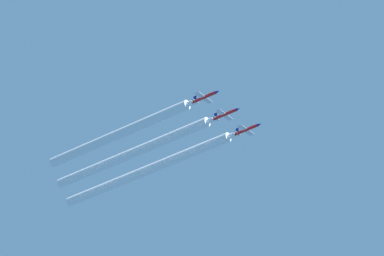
{
  "coord_description": "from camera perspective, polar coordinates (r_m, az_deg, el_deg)",
  "views": [
    {
      "loc": [
        311.1,
        224.05,
        2.91
      ],
      "look_at": [
        0.07,
        -14.57,
        258.78
      ],
      "focal_mm": 125.4,
      "sensor_mm": 36.0,
      "label": 1
    }
  ],
  "objects": [
    {
      "name": "jet_center",
      "position": [
        452.36,
        0.57,
        1.34
      ],
      "size": [
        7.81,
        11.37,
        2.73
      ],
      "color": "red"
    },
    {
      "name": "jet_inner_left",
      "position": [
        460.52,
        1.46,
        0.6
      ],
      "size": [
        7.81,
        11.37,
        2.73
      ],
      "color": "red"
    },
    {
      "name": "smoke_trail_far_left",
      "position": [
        492.1,
        -1.84,
        -1.77
      ],
      "size": [
        3.46,
        78.53,
        3.46
      ],
      "color": "white"
    },
    {
      "name": "smoke_trail_center",
      "position": [
        471.97,
        -3.06,
        -0.23
      ],
      "size": [
        3.46,
        64.54,
        3.46
      ],
      "color": "white"
    },
    {
      "name": "jet_far_left",
      "position": [
        469.37,
        2.37,
        -0.05
      ],
      "size": [
        7.81,
        11.37,
        2.73
      ],
      "color": "red"
    },
    {
      "name": "smoke_trail_inner_left",
      "position": [
        481.78,
        -2.48,
        -1.05
      ],
      "size": [
        3.46,
        71.68,
        3.46
      ],
      "color": "white"
    }
  ]
}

